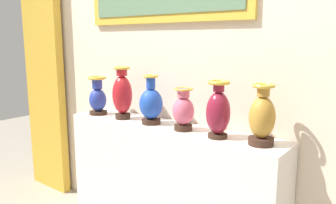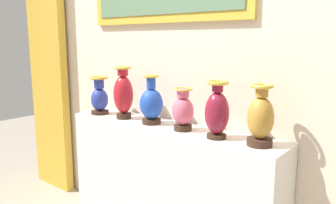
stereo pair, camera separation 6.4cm
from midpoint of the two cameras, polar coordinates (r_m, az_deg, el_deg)
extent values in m
cube|color=silver|center=(2.53, -0.74, -14.37)|extent=(1.69, 0.34, 0.94)
cube|color=beige|center=(2.49, 2.51, 7.15)|extent=(4.06, 0.10, 2.78)
cube|color=gold|center=(3.66, -20.39, 2.39)|extent=(0.54, 0.08, 2.12)
cylinder|color=#382319|center=(2.81, -12.27, -1.75)|extent=(0.14, 0.14, 0.03)
ellipsoid|color=#263899|center=(2.79, -12.36, 0.35)|extent=(0.14, 0.14, 0.18)
cylinder|color=#263899|center=(2.77, -12.46, 3.10)|extent=(0.08, 0.08, 0.09)
torus|color=gold|center=(2.77, -12.50, 3.98)|extent=(0.14, 0.14, 0.02)
cylinder|color=#382319|center=(2.62, -8.29, -2.36)|extent=(0.11, 0.11, 0.04)
ellipsoid|color=red|center=(2.58, -8.39, 1.20)|extent=(0.15, 0.15, 0.29)
cylinder|color=red|center=(2.56, -8.49, 5.05)|extent=(0.08, 0.08, 0.06)
torus|color=gold|center=(2.56, -8.51, 5.70)|extent=(0.12, 0.12, 0.02)
cylinder|color=#382319|center=(2.44, -3.60, -3.26)|extent=(0.14, 0.14, 0.04)
ellipsoid|color=#1E47B2|center=(2.41, -3.63, -0.34)|extent=(0.17, 0.17, 0.22)
cylinder|color=#1E47B2|center=(2.39, -3.67, 3.29)|extent=(0.06, 0.06, 0.09)
torus|color=gold|center=(2.38, -3.69, 4.37)|extent=(0.11, 0.11, 0.02)
cylinder|color=#382319|center=(2.27, 1.76, -4.29)|extent=(0.12, 0.12, 0.04)
ellipsoid|color=#CC5972|center=(2.24, 1.78, -1.54)|extent=(0.14, 0.14, 0.18)
cylinder|color=#CC5972|center=(2.22, 1.79, 1.49)|extent=(0.08, 0.08, 0.06)
torus|color=gold|center=(2.21, 1.80, 2.19)|extent=(0.13, 0.13, 0.01)
cylinder|color=#382319|center=(2.11, 7.46, -5.64)|extent=(0.12, 0.12, 0.03)
ellipsoid|color=maroon|center=(2.08, 7.55, -1.83)|extent=(0.15, 0.15, 0.26)
cylinder|color=maroon|center=(2.05, 7.66, 2.51)|extent=(0.07, 0.07, 0.06)
torus|color=gold|center=(2.05, 7.67, 3.29)|extent=(0.14, 0.14, 0.02)
cylinder|color=#382319|center=(2.02, 14.46, -6.41)|extent=(0.14, 0.14, 0.04)
ellipsoid|color=#B27F2D|center=(1.98, 14.65, -2.50)|extent=(0.15, 0.15, 0.24)
cylinder|color=#B27F2D|center=(1.95, 14.85, 1.79)|extent=(0.07, 0.07, 0.06)
torus|color=gold|center=(1.95, 14.89, 2.67)|extent=(0.13, 0.13, 0.02)
camera|label=1|loc=(0.03, -90.78, -0.14)|focal=36.26mm
camera|label=2|loc=(0.03, 89.22, 0.14)|focal=36.26mm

